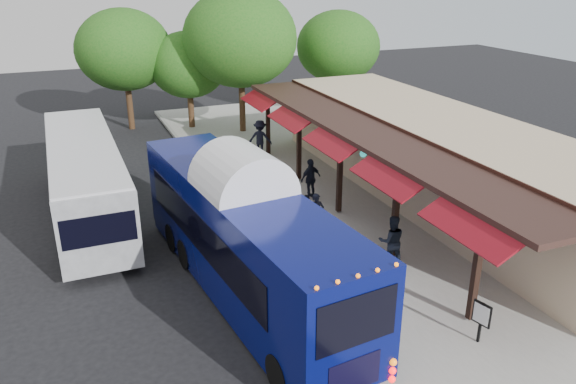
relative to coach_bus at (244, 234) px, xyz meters
name	(u,v)px	position (x,y,z in m)	size (l,w,h in m)	color
ground	(290,283)	(1.45, -0.03, -2.00)	(90.00, 90.00, 0.00)	black
sidewalk	(365,210)	(6.45, 3.97, -1.92)	(10.00, 40.00, 0.15)	#9E9B93
curb	(251,230)	(1.50, 3.97, -1.92)	(0.20, 40.00, 0.16)	gray
station_shelter	(437,159)	(9.83, 3.97, -0.15)	(8.15, 20.00, 3.60)	#C9B28B
coach_bus	(244,234)	(0.00, 0.00, 0.00)	(3.64, 11.80, 3.71)	#070F5C
city_bus	(85,176)	(-3.98, 7.82, -0.30)	(2.58, 11.44, 3.07)	gray
ped_a	(316,214)	(3.59, 2.57, -1.06)	(0.58, 0.38, 1.58)	black
ped_b	(392,241)	(4.85, -0.49, -0.96)	(0.86, 0.67, 1.78)	black
ped_c	(311,179)	(4.85, 5.84, -0.98)	(1.01, 0.42, 1.73)	black
ped_d	(260,138)	(4.85, 12.14, -0.91)	(1.20, 0.69, 1.86)	black
sign_board	(481,316)	(4.80, -4.90, -1.04)	(0.18, 0.53, 1.18)	black
tree_left	(188,65)	(2.86, 19.06, 1.92)	(4.60, 4.60, 5.88)	#382314
tree_mid	(240,38)	(5.48, 17.00, 3.56)	(6.51, 6.51, 8.33)	#382314
tree_right	(338,47)	(12.52, 18.50, 2.57)	(5.35, 5.35, 6.85)	#382314
tree_far	(124,50)	(-0.57, 20.54, 2.79)	(5.61, 5.61, 7.18)	#382314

